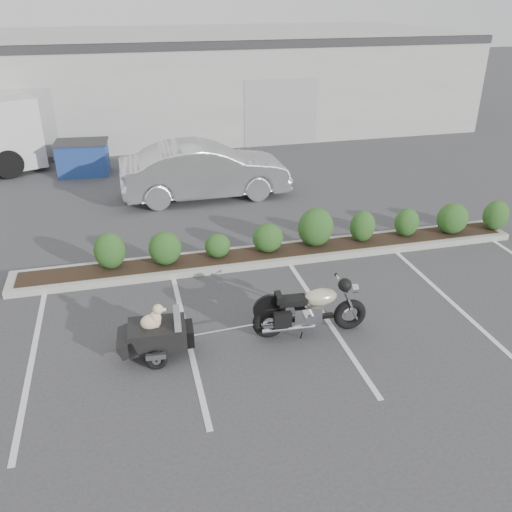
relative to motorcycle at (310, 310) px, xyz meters
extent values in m
plane|color=#38383A|center=(-0.72, 0.98, -0.50)|extent=(90.00, 90.00, 0.00)
cube|color=#9E9E93|center=(0.28, 3.18, -0.42)|extent=(12.00, 1.00, 0.15)
cube|color=#9EA099|center=(-0.72, 17.98, 1.50)|extent=(26.00, 10.00, 4.00)
torus|color=black|center=(-0.76, 0.07, -0.19)|extent=(0.63, 0.20, 0.62)
torus|color=black|center=(0.77, -0.03, -0.19)|extent=(0.63, 0.20, 0.62)
cylinder|color=silver|center=(-0.76, 0.07, -0.19)|extent=(0.27, 0.13, 0.26)
cylinder|color=silver|center=(0.77, -0.03, -0.19)|extent=(0.23, 0.11, 0.22)
cylinder|color=silver|center=(0.70, -0.12, 0.16)|extent=(0.40, 0.07, 0.83)
cylinder|color=silver|center=(0.71, 0.07, 0.16)|extent=(0.40, 0.07, 0.83)
cylinder|color=silver|center=(0.56, -0.02, 0.51)|extent=(0.07, 0.65, 0.03)
cylinder|color=silver|center=(0.82, -0.03, 0.36)|extent=(0.12, 0.17, 0.17)
sphere|color=black|center=(0.50, -0.29, 0.62)|extent=(0.26, 0.26, 0.24)
cube|color=silver|center=(-0.06, 0.03, -0.05)|extent=(0.53, 0.35, 0.32)
cube|color=black|center=(0.03, 0.02, -0.17)|extent=(0.84, 0.15, 0.07)
ellipsoid|color=beige|center=(0.19, 0.01, 0.25)|extent=(0.64, 0.39, 0.31)
cube|color=black|center=(-0.34, 0.04, 0.23)|extent=(0.53, 0.31, 0.11)
cube|color=black|center=(-0.59, 0.06, 0.31)|extent=(0.13, 0.29, 0.15)
cylinder|color=silver|center=(-0.44, -0.12, -0.25)|extent=(0.98, 0.15, 0.08)
cylinder|color=silver|center=(-0.42, 0.22, -0.25)|extent=(0.98, 0.15, 0.08)
cube|color=black|center=(-0.59, -0.20, 0.02)|extent=(0.32, 0.15, 0.28)
cube|color=black|center=(-2.77, 0.02, -0.08)|extent=(1.02, 0.73, 0.39)
cube|color=slate|center=(-2.41, 0.00, 0.17)|extent=(0.15, 0.58, 0.28)
cube|color=slate|center=(-2.72, 0.02, 0.02)|extent=(0.69, 0.62, 0.04)
cube|color=black|center=(-3.28, 0.06, -0.14)|extent=(0.39, 0.69, 0.34)
cube|color=black|center=(-2.25, -0.01, -0.12)|extent=(0.22, 0.48, 0.32)
torus|color=black|center=(-2.84, -0.36, -0.33)|extent=(0.37, 0.13, 0.36)
torus|color=black|center=(-2.79, 0.42, -0.33)|extent=(0.37, 0.13, 0.36)
cube|color=silver|center=(-2.84, -0.41, -0.22)|extent=(0.34, 0.10, 0.09)
cube|color=silver|center=(-2.78, 0.46, -0.22)|extent=(0.34, 0.10, 0.09)
cylinder|color=black|center=(-2.81, 0.03, -0.33)|extent=(0.09, 0.84, 0.04)
cylinder|color=silver|center=(-2.02, -0.03, -0.19)|extent=(0.56, 0.07, 0.03)
ellipsoid|color=beige|center=(-2.86, 0.02, 0.19)|extent=(0.36, 0.26, 0.28)
ellipsoid|color=beige|center=(-2.78, 0.02, 0.26)|extent=(0.21, 0.20, 0.26)
sphere|color=beige|center=(-2.72, 0.01, 0.43)|extent=(0.19, 0.19, 0.18)
ellipsoid|color=beige|center=(-2.64, 0.01, 0.41)|extent=(0.13, 0.08, 0.07)
sphere|color=black|center=(-2.58, 0.00, 0.41)|extent=(0.04, 0.04, 0.03)
ellipsoid|color=beige|center=(-2.76, -0.04, 0.45)|extent=(0.05, 0.04, 0.10)
ellipsoid|color=beige|center=(-2.75, 0.07, 0.45)|extent=(0.05, 0.04, 0.10)
cylinder|color=beige|center=(-2.75, -0.04, 0.09)|extent=(0.04, 0.04, 0.11)
cylinder|color=beige|center=(-2.74, 0.07, 0.09)|extent=(0.04, 0.04, 0.11)
imported|color=silver|center=(-0.65, 7.71, 0.33)|extent=(5.05, 1.81, 1.66)
cube|color=navy|center=(-4.33, 10.96, 0.05)|extent=(1.72, 1.22, 1.09)
cube|color=#2D2D30|center=(-4.33, 10.96, 0.61)|extent=(1.82, 1.32, 0.05)
cube|color=silver|center=(-6.97, 12.30, 0.83)|extent=(2.86, 3.04, 2.33)
cube|color=black|center=(-6.97, 12.30, 0.51)|extent=(0.82, 1.90, 1.06)
cylinder|color=black|center=(-6.74, 11.14, -0.02)|extent=(1.00, 0.63, 0.95)
camera|label=1|loc=(-3.01, -7.89, 5.28)|focal=38.00mm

